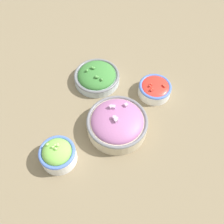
{
  "coord_description": "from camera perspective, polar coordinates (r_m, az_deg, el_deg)",
  "views": [
    {
      "loc": [
        -0.48,
        -0.13,
        0.79
      ],
      "look_at": [
        0.0,
        0.0,
        0.03
      ],
      "focal_mm": 40.0,
      "sensor_mm": 36.0,
      "label": 1
    }
  ],
  "objects": [
    {
      "name": "bowl_cherry_tomatoes",
      "position": [
        0.99,
        9.75,
        5.33
      ],
      "size": [
        0.13,
        0.13,
        0.06
      ],
      "color": "white",
      "rests_on": "ground_plane"
    },
    {
      "name": "bowl_red_onion",
      "position": [
        0.87,
        1.18,
        -2.47
      ],
      "size": [
        0.21,
        0.21,
        0.09
      ],
      "color": "beige",
      "rests_on": "ground_plane"
    },
    {
      "name": "bowl_broccoli",
      "position": [
        1.02,
        -3.5,
        8.13
      ],
      "size": [
        0.18,
        0.18,
        0.07
      ],
      "color": "#B2C1CC",
      "rests_on": "ground_plane"
    },
    {
      "name": "bowl_lettuce",
      "position": [
        0.84,
        -12.31,
        -9.33
      ],
      "size": [
        0.12,
        0.12,
        0.09
      ],
      "color": "white",
      "rests_on": "ground_plane"
    },
    {
      "name": "ground_plane",
      "position": [
        0.93,
        -0.0,
        -1.0
      ],
      "size": [
        3.0,
        3.0,
        0.0
      ],
      "primitive_type": "plane",
      "color": "#75664C"
    }
  ]
}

